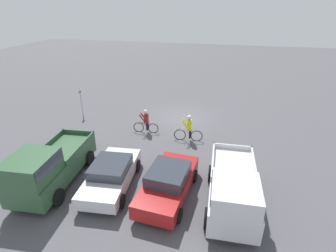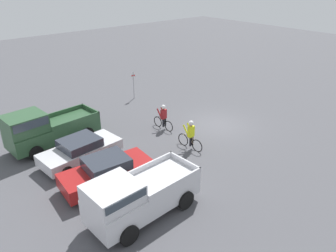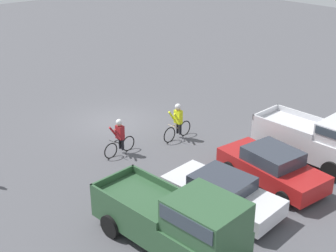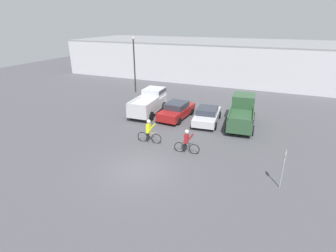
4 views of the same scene
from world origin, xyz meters
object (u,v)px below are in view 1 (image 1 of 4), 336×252
(cyclist_0, at_px, (146,121))
(pickup_truck_1, at_px, (48,166))
(sedan_0, at_px, (168,182))
(fire_lane_sign, at_px, (81,99))
(sedan_1, at_px, (111,174))
(pickup_truck_0, at_px, (233,188))
(cyclist_1, at_px, (189,128))

(cyclist_0, bearing_deg, pickup_truck_1, 68.80)
(sedan_0, relative_size, fire_lane_sign, 2.04)
(sedan_1, relative_size, cyclist_0, 2.58)
(pickup_truck_0, height_order, sedan_1, pickup_truck_0)
(pickup_truck_0, xyz_separation_m, cyclist_0, (5.79, -6.20, -0.26))
(sedan_1, distance_m, cyclist_1, 6.11)
(sedan_1, distance_m, fire_lane_sign, 9.76)
(fire_lane_sign, bearing_deg, pickup_truck_1, 110.98)
(sedan_0, xyz_separation_m, cyclist_1, (-0.02, -5.45, 0.19))
(pickup_truck_1, height_order, cyclist_1, pickup_truck_1)
(pickup_truck_1, distance_m, cyclist_1, 8.33)
(sedan_0, distance_m, cyclist_1, 5.46)
(pickup_truck_1, bearing_deg, pickup_truck_0, -176.84)
(cyclist_0, bearing_deg, sedan_0, 116.63)
(pickup_truck_0, bearing_deg, cyclist_0, -46.96)
(pickup_truck_1, distance_m, cyclist_0, 7.15)
(sedan_1, bearing_deg, pickup_truck_0, 176.88)
(pickup_truck_0, bearing_deg, cyclist_1, -63.98)
(pickup_truck_1, height_order, fire_lane_sign, pickup_truck_1)
(pickup_truck_0, relative_size, cyclist_1, 2.71)
(sedan_1, xyz_separation_m, cyclist_0, (0.17, -5.89, 0.18))
(fire_lane_sign, bearing_deg, cyclist_0, 163.02)
(fire_lane_sign, bearing_deg, pickup_truck_0, 145.50)
(pickup_truck_0, bearing_deg, sedan_0, -5.46)
(pickup_truck_1, bearing_deg, sedan_1, -164.44)
(sedan_1, height_order, fire_lane_sign, fire_lane_sign)
(sedan_1, xyz_separation_m, fire_lane_sign, (5.99, -7.67, 0.66))
(pickup_truck_1, xyz_separation_m, cyclist_1, (-5.58, -6.19, -0.27))
(sedan_0, bearing_deg, fire_lane_sign, -41.23)
(cyclist_0, height_order, fire_lane_sign, fire_lane_sign)
(pickup_truck_1, xyz_separation_m, cyclist_0, (-2.58, -6.66, -0.32))
(cyclist_1, bearing_deg, sedan_0, 89.78)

